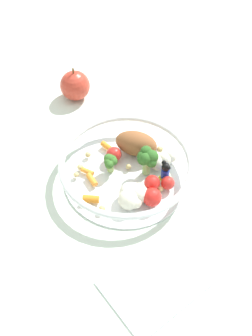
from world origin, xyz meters
name	(u,v)px	position (x,y,z in m)	size (l,w,h in m)	color
ground_plane	(121,172)	(0.00, 0.00, 0.00)	(2.40, 2.40, 0.00)	silver
food_container	(131,167)	(0.01, -0.02, 0.03)	(0.24, 0.24, 0.07)	white
loose_apple	(75,86)	(0.07, 0.23, 0.03)	(0.06, 0.06, 0.08)	#BC3828
folded_napkin	(156,281)	(-0.11, -0.19, 0.00)	(0.15, 0.11, 0.01)	white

